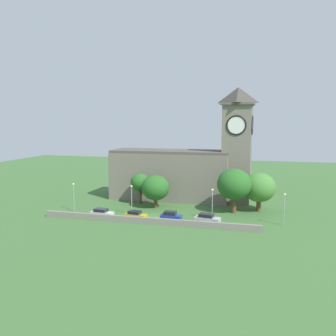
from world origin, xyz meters
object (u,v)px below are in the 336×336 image
church (186,168)px  car_white (102,213)px  tree_riverside_west (156,188)px  tree_by_tower (140,182)px  car_blue (171,216)px  streetlamp_east_mid (284,204)px  streetlamp_west_end (74,192)px  car_yellow (136,215)px  car_silver (207,218)px  tree_churchyard (259,187)px  streetlamp_west_mid (132,195)px  streetlamp_central (212,199)px  tree_riverside_east (234,184)px

church → car_white: 25.81m
tree_riverside_west → tree_by_tower: 5.53m
car_blue → streetlamp_east_mid: streetlamp_east_mid is taller
streetlamp_west_end → car_yellow: bearing=-11.2°
streetlamp_west_end → tree_riverside_west: tree_riverside_west is taller
streetlamp_east_mid → tree_by_tower: size_ratio=0.85×
church → car_blue: 21.69m
car_white → car_silver: car_silver is taller
church → tree_churchyard: (17.56, -8.18, -2.70)m
streetlamp_west_mid → streetlamp_east_mid: 29.88m
car_blue → streetlamp_west_end: streetlamp_west_end is taller
car_silver → streetlamp_west_mid: size_ratio=0.81×
car_white → streetlamp_central: bearing=9.6°
streetlamp_east_mid → tree_riverside_east: size_ratio=0.65×
church → car_blue: (1.37, -20.52, -6.90)m
church → tree_churchyard: size_ratio=4.11×
church → streetlamp_east_mid: 28.97m
church → car_yellow: size_ratio=7.61×
streetlamp_central → streetlamp_west_end: bearing=-179.1°
car_silver → tree_riverside_east: (4.17, 9.29, 5.15)m
church → car_blue: bearing=-86.2°
church → streetlamp_central: church is taller
tree_riverside_west → tree_by_tower: tree_riverside_west is taller
streetlamp_central → tree_churchyard: (8.62, 9.49, 0.97)m
car_white → tree_riverside_west: size_ratio=0.64×
car_yellow → tree_riverside_east: size_ratio=0.48×
streetlamp_central → streetlamp_east_mid: streetlamp_central is taller
car_white → tree_riverside_west: tree_riverside_west is taller
car_silver → tree_riverside_east: tree_riverside_east is taller
streetlamp_west_mid → streetlamp_central: 16.55m
car_yellow → tree_riverside_west: bearing=84.3°
streetlamp_west_end → car_white: bearing=-22.2°
streetlamp_west_end → tree_riverside_east: bearing=12.2°
streetlamp_east_mid → tree_churchyard: 11.08m
car_yellow → car_blue: (7.02, 0.56, 0.11)m
streetlamp_west_end → streetlamp_west_mid: bearing=1.2°
streetlamp_west_mid → tree_by_tower: (-1.61, 10.11, 0.87)m
car_white → tree_riverside_west: (8.10, 10.57, 3.63)m
streetlamp_west_mid → car_silver: bearing=-8.5°
car_white → car_yellow: bearing=2.2°
car_yellow → car_blue: 7.04m
streetlamp_west_end → car_silver: bearing=-4.2°
car_yellow → car_blue: size_ratio=1.10×
streetlamp_west_mid → car_yellow: bearing=-58.6°
streetlamp_west_mid → streetlamp_central: (16.55, 0.19, 0.02)m
car_blue → car_silver: (7.00, 0.28, -0.05)m
tree_churchyard → car_silver: bearing=-127.3°
streetlamp_west_mid → tree_riverside_east: (20.15, 6.91, 1.89)m
car_white → tree_riverside_west: bearing=52.5°
car_yellow → streetlamp_central: streetlamp_central is taller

